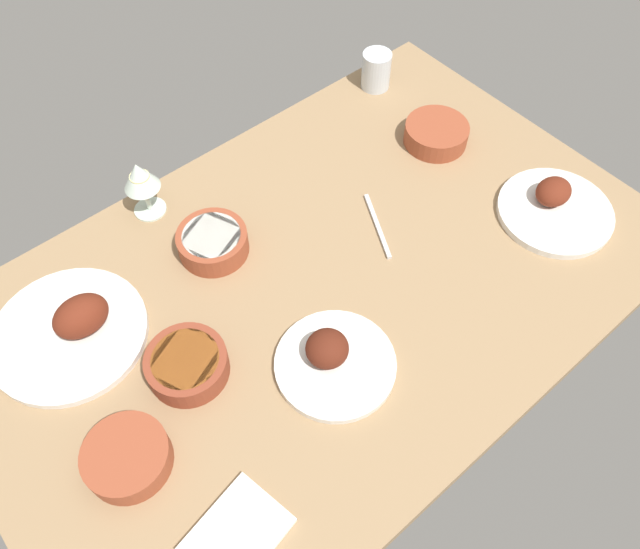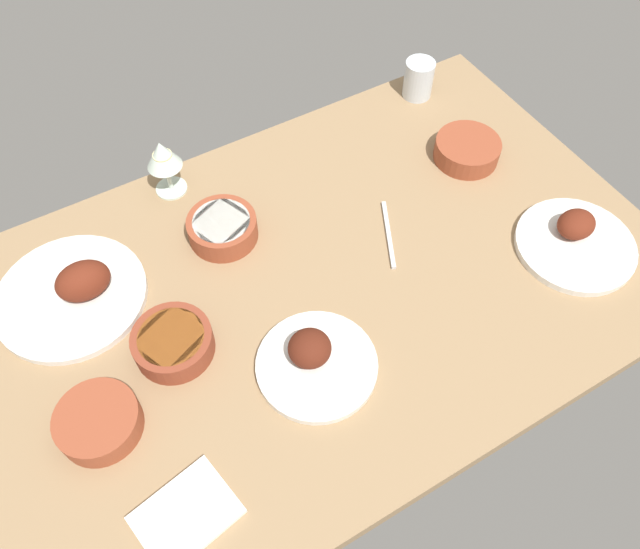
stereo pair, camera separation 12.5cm
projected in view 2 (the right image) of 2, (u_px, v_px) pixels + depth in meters
The scene contains 12 objects.
dining_table at pixel (320, 286), 128.18cm from camera, with size 140.00×90.00×4.00cm, color #937551.
plate_far_side at pixel (75, 292), 122.41cm from camera, with size 29.72×29.72×8.84cm.
plate_center_main at pixel (575, 240), 130.38cm from camera, with size 24.88×24.88×6.79cm.
plate_near_viewer at pixel (314, 360), 114.04cm from camera, with size 22.49×22.49×7.59cm.
bowl_sauce at pixel (467, 149), 144.23cm from camera, with size 15.00×15.00×4.85cm.
bowl_cream at pixel (222, 228), 130.72cm from camera, with size 14.58×14.58×5.18cm.
bowl_soup at pixel (174, 344), 115.10cm from camera, with size 14.93×14.93×5.06cm.
bowl_onions at pixel (98, 422), 106.63cm from camera, with size 14.51×14.51×4.85cm.
wine_glass at pixel (163, 157), 132.58cm from camera, with size 7.60×7.60×14.00cm.
water_tumbler at pixel (419, 79), 155.43cm from camera, with size 7.33×7.33×9.48cm, color silver.
folded_napkin at pixel (186, 515), 99.87cm from camera, with size 15.42×11.83×1.20cm, color white.
fork_loose at pixel (388, 234), 132.81cm from camera, with size 17.78×0.90×0.80cm, color silver.
Camera 2 is at (35.83, 61.70, 108.51)cm, focal length 35.14 mm.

